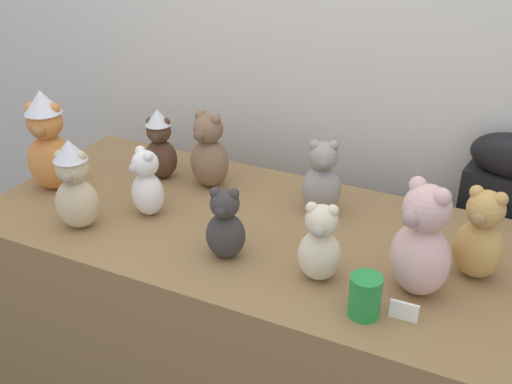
# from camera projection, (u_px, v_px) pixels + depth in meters

# --- Properties ---
(wall_back) EXTENTS (7.00, 0.08, 2.60)m
(wall_back) POSITION_uv_depth(u_px,v_px,m) (335.00, 15.00, 2.14)
(wall_back) COLOR silver
(wall_back) RESTS_ON ground_plane
(display_table) EXTENTS (1.73, 0.77, 0.78)m
(display_table) POSITION_uv_depth(u_px,v_px,m) (256.00, 326.00, 2.06)
(display_table) COLOR olive
(display_table) RESTS_ON ground_plane
(instrument_case) EXTENTS (0.29, 0.15, 1.01)m
(instrument_case) POSITION_uv_depth(u_px,v_px,m) (491.00, 266.00, 2.15)
(instrument_case) COLOR black
(instrument_case) RESTS_ON ground_plane
(teddy_bear_cocoa) EXTENTS (0.14, 0.13, 0.25)m
(teddy_bear_cocoa) POSITION_uv_depth(u_px,v_px,m) (160.00, 145.00, 2.12)
(teddy_bear_cocoa) COLOR #4C3323
(teddy_bear_cocoa) RESTS_ON display_table
(teddy_bear_ginger) EXTENTS (0.19, 0.18, 0.35)m
(teddy_bear_ginger) POSITION_uv_depth(u_px,v_px,m) (48.00, 142.00, 2.02)
(teddy_bear_ginger) COLOR #D17F3D
(teddy_bear_ginger) RESTS_ON display_table
(teddy_bear_blush) EXTENTS (0.21, 0.20, 0.32)m
(teddy_bear_blush) POSITION_uv_depth(u_px,v_px,m) (422.00, 243.00, 1.52)
(teddy_bear_blush) COLOR beige
(teddy_bear_blush) RESTS_ON display_table
(teddy_bear_charcoal) EXTENTS (0.14, 0.12, 0.22)m
(teddy_bear_charcoal) POSITION_uv_depth(u_px,v_px,m) (225.00, 226.00, 1.68)
(teddy_bear_charcoal) COLOR #383533
(teddy_bear_charcoal) RESTS_ON display_table
(teddy_bear_honey) EXTENTS (0.16, 0.14, 0.26)m
(teddy_bear_honey) POSITION_uv_depth(u_px,v_px,m) (480.00, 237.00, 1.60)
(teddy_bear_honey) COLOR tan
(teddy_bear_honey) RESTS_ON display_table
(teddy_bear_sand) EXTENTS (0.16, 0.15, 0.29)m
(teddy_bear_sand) POSITION_uv_depth(u_px,v_px,m) (75.00, 186.00, 1.81)
(teddy_bear_sand) COLOR #CCB78E
(teddy_bear_sand) RESTS_ON display_table
(teddy_bear_mocha) EXTENTS (0.16, 0.14, 0.27)m
(teddy_bear_mocha) POSITION_uv_depth(u_px,v_px,m) (209.00, 152.00, 2.06)
(teddy_bear_mocha) COLOR #7F6047
(teddy_bear_mocha) RESTS_ON display_table
(teddy_bear_snow) EXTENTS (0.15, 0.14, 0.22)m
(teddy_bear_snow) POSITION_uv_depth(u_px,v_px,m) (147.00, 184.00, 1.90)
(teddy_bear_snow) COLOR white
(teddy_bear_snow) RESTS_ON display_table
(teddy_bear_cream) EXTENTS (0.13, 0.12, 0.23)m
(teddy_bear_cream) POSITION_uv_depth(u_px,v_px,m) (320.00, 245.00, 1.59)
(teddy_bear_cream) COLOR beige
(teddy_bear_cream) RESTS_ON display_table
(teddy_bear_ash) EXTENTS (0.16, 0.14, 0.24)m
(teddy_bear_ash) POSITION_uv_depth(u_px,v_px,m) (322.00, 179.00, 1.91)
(teddy_bear_ash) COLOR gray
(teddy_bear_ash) RESTS_ON display_table
(party_cup_green) EXTENTS (0.08, 0.08, 0.11)m
(party_cup_green) POSITION_uv_depth(u_px,v_px,m) (365.00, 296.00, 1.48)
(party_cup_green) COLOR #238C3D
(party_cup_green) RESTS_ON display_table
(name_card_front_left) EXTENTS (0.07, 0.01, 0.05)m
(name_card_front_left) POSITION_uv_depth(u_px,v_px,m) (404.00, 311.00, 1.48)
(name_card_front_left) COLOR white
(name_card_front_left) RESTS_ON display_table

